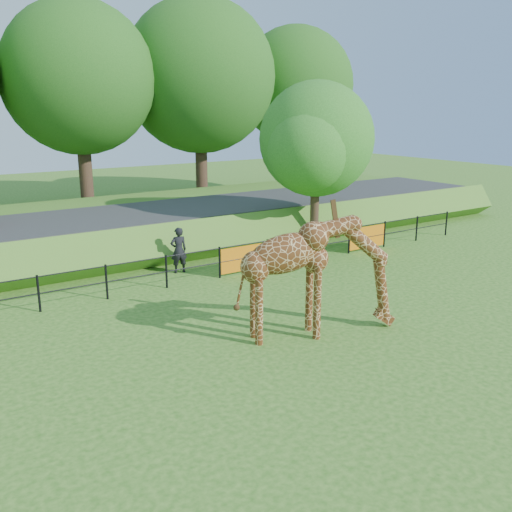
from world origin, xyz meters
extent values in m
plane|color=#295E17|center=(0.00, 0.00, 0.00)|extent=(90.00, 90.00, 0.00)
cube|color=#295E17|center=(0.00, 15.50, 0.65)|extent=(40.00, 9.00, 1.30)
cube|color=#2A2A2C|center=(0.00, 14.00, 1.36)|extent=(40.00, 5.00, 0.12)
imported|color=black|center=(1.14, 9.37, 0.82)|extent=(0.64, 0.46, 1.64)
cylinder|color=#311F16|center=(7.50, 9.60, 1.60)|extent=(0.36, 0.36, 3.20)
sphere|color=#26601A|center=(7.50, 9.60, 4.46)|extent=(4.60, 4.60, 4.60)
sphere|color=#26601A|center=(8.65, 10.29, 4.00)|extent=(3.45, 3.45, 3.45)
sphere|color=#26601A|center=(6.58, 8.91, 4.12)|extent=(3.22, 3.22, 3.22)
cylinder|color=#311F16|center=(2.00, 22.00, 2.50)|extent=(0.70, 0.70, 5.00)
sphere|color=#164A13|center=(2.00, 22.00, 7.14)|extent=(7.80, 7.80, 7.80)
cylinder|color=#311F16|center=(9.00, 22.00, 2.50)|extent=(0.70, 0.70, 5.00)
sphere|color=#164A13|center=(9.00, 22.00, 7.42)|extent=(8.80, 8.80, 8.80)
cylinder|color=#311F16|center=(16.00, 22.00, 2.50)|extent=(0.70, 0.70, 5.00)
sphere|color=#164A13|center=(16.00, 22.00, 7.04)|extent=(7.40, 7.40, 7.40)
camera|label=1|loc=(-7.49, -8.31, 5.75)|focal=40.00mm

